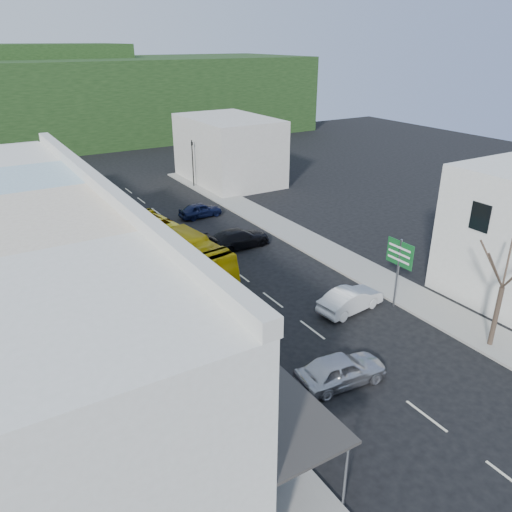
# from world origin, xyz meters

# --- Properties ---
(ground) EXTENTS (120.00, 120.00, 0.00)m
(ground) POSITION_xyz_m (0.00, 0.00, 0.00)
(ground) COLOR black
(ground) RESTS_ON ground
(sidewalk_left) EXTENTS (3.00, 52.00, 0.15)m
(sidewalk_left) POSITION_xyz_m (-7.50, 10.00, 0.07)
(sidewalk_left) COLOR gray
(sidewalk_left) RESTS_ON ground
(sidewalk_right) EXTENTS (3.00, 52.00, 0.15)m
(sidewalk_right) POSITION_xyz_m (7.50, 10.00, 0.07)
(sidewalk_right) COLOR gray
(sidewalk_right) RESTS_ON ground
(shopfront_row) EXTENTS (8.25, 30.00, 8.00)m
(shopfront_row) POSITION_xyz_m (-12.49, 5.00, 4.00)
(shopfront_row) COLOR beige
(shopfront_row) RESTS_ON ground
(distant_block_left) EXTENTS (8.00, 10.00, 6.00)m
(distant_block_left) POSITION_xyz_m (-12.00, 27.00, 3.00)
(distant_block_left) COLOR #B7B2A8
(distant_block_left) RESTS_ON ground
(distant_block_right) EXTENTS (8.00, 12.00, 7.00)m
(distant_block_right) POSITION_xyz_m (11.00, 30.00, 3.50)
(distant_block_right) COLOR #B7B2A8
(distant_block_right) RESTS_ON ground
(hillside) EXTENTS (80.00, 26.00, 14.00)m
(hillside) POSITION_xyz_m (-1.45, 65.09, 6.73)
(hillside) COLOR black
(hillside) RESTS_ON ground
(bus) EXTENTS (4.00, 11.83, 3.10)m
(bus) POSITION_xyz_m (-3.70, 10.76, 1.55)
(bus) COLOR yellow
(bus) RESTS_ON ground
(car_silver) EXTENTS (4.57, 2.25, 1.40)m
(car_silver) POSITION_xyz_m (-1.73, -4.37, 0.70)
(car_silver) COLOR #BABAC0
(car_silver) RESTS_ON ground
(car_white) EXTENTS (4.58, 2.31, 1.40)m
(car_white) POSITION_xyz_m (3.21, 0.59, 0.70)
(car_white) COLOR silver
(car_white) RESTS_ON ground
(car_red) EXTENTS (4.68, 2.11, 1.40)m
(car_red) POSITION_xyz_m (-5.00, 2.36, 0.70)
(car_red) COLOR maroon
(car_red) RESTS_ON ground
(car_black_near) EXTENTS (4.60, 2.09, 1.40)m
(car_black_near) POSITION_xyz_m (2.34, 12.44, 0.70)
(car_black_near) COLOR black
(car_black_near) RESTS_ON ground
(car_navy_mid) EXTENTS (4.46, 1.95, 1.40)m
(car_navy_mid) POSITION_xyz_m (2.88, 20.38, 0.70)
(car_navy_mid) COLOR black
(car_navy_mid) RESTS_ON ground
(pedestrian_left) EXTENTS (0.50, 0.66, 1.70)m
(pedestrian_left) POSITION_xyz_m (-7.59, 0.06, 1.00)
(pedestrian_left) COLOR black
(pedestrian_left) RESTS_ON sidewalk_left
(direction_sign) EXTENTS (0.27, 1.93, 4.29)m
(direction_sign) POSITION_xyz_m (5.80, -0.37, 2.14)
(direction_sign) COLOR #125823
(direction_sign) RESTS_ON ground
(street_tree) EXTENTS (3.27, 3.27, 6.90)m
(street_tree) POSITION_xyz_m (6.94, -6.07, 3.45)
(street_tree) COLOR #36281E
(street_tree) RESTS_ON ground
(traffic_signal) EXTENTS (1.14, 1.33, 5.04)m
(traffic_signal) POSITION_xyz_m (6.51, 29.73, 2.52)
(traffic_signal) COLOR black
(traffic_signal) RESTS_ON ground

